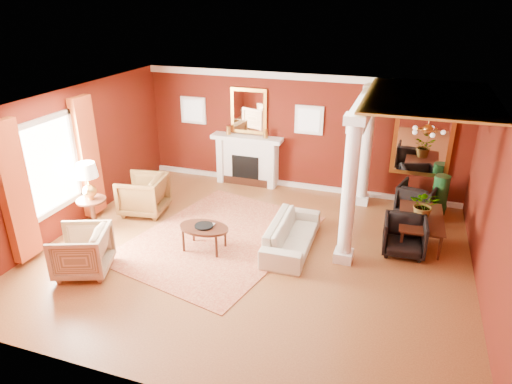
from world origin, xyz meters
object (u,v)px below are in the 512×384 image
(side_table, at_px, (89,185))
(armchair_leopard, at_px, (143,193))
(sofa, at_px, (292,230))
(armchair_stripe, at_px, (81,249))
(dining_table, at_px, (422,222))
(coffee_table, at_px, (204,229))

(side_table, bearing_deg, armchair_leopard, 61.39)
(sofa, height_order, armchair_leopard, armchair_leopard)
(armchair_leopard, bearing_deg, armchair_stripe, -2.46)
(sofa, height_order, armchair_stripe, armchair_stripe)
(side_table, bearing_deg, dining_table, 14.65)
(coffee_table, bearing_deg, sofa, 21.01)
(armchair_stripe, distance_m, dining_table, 6.52)
(coffee_table, xyz_separation_m, dining_table, (3.99, 1.72, -0.03))
(sofa, relative_size, armchair_leopard, 2.04)
(sofa, relative_size, dining_table, 1.31)
(side_table, bearing_deg, coffee_table, -0.19)
(sofa, distance_m, dining_table, 2.65)
(sofa, distance_m, armchair_leopard, 3.61)
(coffee_table, relative_size, side_table, 0.66)
(dining_table, bearing_deg, side_table, 103.15)
(sofa, bearing_deg, coffee_table, 109.69)
(armchair_leopard, height_order, armchair_stripe, armchair_leopard)
(armchair_stripe, xyz_separation_m, coffee_table, (1.72, 1.42, -0.01))
(coffee_table, bearing_deg, armchair_leopard, 151.99)
(dining_table, bearing_deg, sofa, 113.32)
(armchair_leopard, height_order, coffee_table, armchair_leopard)
(armchair_leopard, xyz_separation_m, dining_table, (5.98, 0.66, -0.07))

